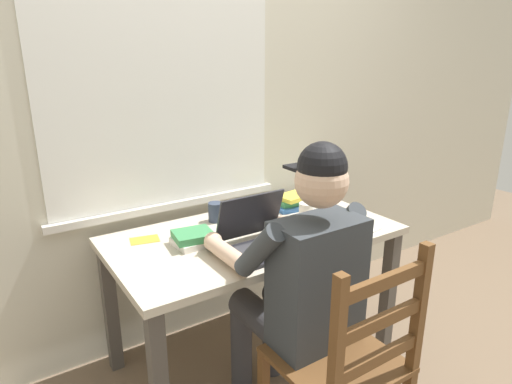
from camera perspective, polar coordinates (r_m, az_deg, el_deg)
ground_plane at (r=2.49m, az=-0.19°, el=-20.33°), size 8.00×8.00×0.00m
back_wall at (r=2.36m, az=-6.41°, el=11.87°), size 6.00×0.08×2.60m
desk at (r=2.17m, az=-0.21°, el=-7.48°), size 1.37×0.73×0.70m
seated_person at (r=1.78m, az=5.56°, el=-10.97°), size 0.50×0.60×1.24m
wooden_chair at (r=1.73m, az=11.57°, el=-21.05°), size 0.42×0.42×0.94m
laptop at (r=1.96m, az=0.66°, el=-5.67°), size 0.33×0.30×0.23m
computer_mouse at (r=2.11m, az=7.30°, el=-5.04°), size 0.06×0.10×0.03m
coffee_mug_white at (r=2.26m, az=6.57°, el=-2.59°), size 0.11×0.08×0.10m
coffee_mug_dark at (r=2.26m, az=-5.21°, el=-2.57°), size 0.11×0.07×0.10m
coffee_mug_spare at (r=2.13m, az=-1.45°, el=-3.76°), size 0.12×0.09×0.10m
book_stack_main at (r=2.45m, az=4.62°, el=-1.28°), size 0.20×0.17×0.08m
book_stack_side at (r=2.01m, az=-8.06°, el=-5.92°), size 0.19×0.17×0.06m
paper_pile_near_laptop at (r=2.20m, az=12.01°, el=-4.77°), size 0.28×0.23×0.01m
paper_pile_back_corner at (r=2.28m, az=10.31°, el=-3.70°), size 0.28×0.23×0.02m
landscape_photo_print at (r=2.11m, az=-14.19°, el=-6.00°), size 0.15×0.12×0.00m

